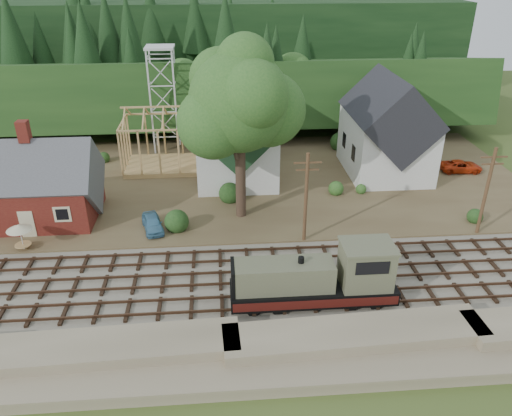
{
  "coord_description": "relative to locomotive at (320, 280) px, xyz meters",
  "views": [
    {
      "loc": [
        0.17,
        -30.29,
        21.63
      ],
      "look_at": [
        3.05,
        6.0,
        3.0
      ],
      "focal_mm": 35.0,
      "sensor_mm": 36.0,
      "label": 1
    }
  ],
  "objects": [
    {
      "name": "depot",
      "position": [
        -22.66,
        14.0,
        1.22
      ],
      "size": [
        10.8,
        7.41,
        9.0
      ],
      "color": "#571514",
      "rests_on": "village_flat"
    },
    {
      "name": "railroad_bed",
      "position": [
        -6.66,
        3.0,
        -1.92
      ],
      "size": [
        64.0,
        11.0,
        0.16
      ],
      "primitive_type": "cube",
      "color": "#726B5B",
      "rests_on": "ground"
    },
    {
      "name": "lattice_tower",
      "position": [
        -12.66,
        31.0,
        8.04
      ],
      "size": [
        3.2,
        3.2,
        12.12
      ],
      "color": "silver",
      "rests_on": "village_flat"
    },
    {
      "name": "telegraph_pole_far",
      "position": [
        15.34,
        8.2,
        2.25
      ],
      "size": [
        2.2,
        0.28,
        8.0
      ],
      "color": "#4C331E",
      "rests_on": "ground"
    },
    {
      "name": "car_red",
      "position": [
        19.84,
        21.27,
        -1.08
      ],
      "size": [
        4.6,
        2.38,
        1.24
      ],
      "primitive_type": "imported",
      "rotation": [
        0.0,
        0.0,
        1.5
      ],
      "color": "red",
      "rests_on": "village_flat"
    },
    {
      "name": "timber_frame",
      "position": [
        -12.66,
        25.0,
        1.27
      ],
      "size": [
        8.2,
        6.2,
        6.99
      ],
      "color": "tan",
      "rests_on": "village_flat"
    },
    {
      "name": "patio_set",
      "position": [
        -22.5,
        8.5,
        0.2
      ],
      "size": [
        2.0,
        2.0,
        2.23
      ],
      "color": "silver",
      "rests_on": "village_flat"
    },
    {
      "name": "farmhouse",
      "position": [
        11.34,
        22.0,
        2.87
      ],
      "size": [
        8.4,
        10.8,
        10.6
      ],
      "color": "silver",
      "rests_on": "village_flat"
    },
    {
      "name": "ground",
      "position": [
        -6.66,
        3.0,
        -2.0
      ],
      "size": [
        140.0,
        140.0,
        0.0
      ],
      "primitive_type": "plane",
      "color": "#384C1E",
      "rests_on": "ground"
    },
    {
      "name": "telegraph_pole_near",
      "position": [
        0.34,
        8.2,
        2.25
      ],
      "size": [
        2.2,
        0.28,
        8.0
      ],
      "color": "#4C331E",
      "rests_on": "ground"
    },
    {
      "name": "embankment",
      "position": [
        -6.66,
        -5.5,
        -2.0
      ],
      "size": [
        64.0,
        5.0,
        1.6
      ],
      "primitive_type": "cube",
      "color": "#7F7259",
      "rests_on": "ground"
    },
    {
      "name": "ridge",
      "position": [
        -6.66,
        61.0,
        -2.0
      ],
      "size": [
        80.0,
        20.0,
        12.0
      ],
      "primitive_type": "cube",
      "color": "black",
      "rests_on": "ground"
    },
    {
      "name": "village_flat",
      "position": [
        -6.66,
        21.0,
        -1.85
      ],
      "size": [
        64.0,
        26.0,
        0.3
      ],
      "primitive_type": "cube",
      "color": "brown",
      "rests_on": "ground"
    },
    {
      "name": "locomotive",
      "position": [
        0.0,
        0.0,
        0.0
      ],
      "size": [
        11.06,
        2.76,
        4.45
      ],
      "color": "black",
      "rests_on": "railroad_bed"
    },
    {
      "name": "church",
      "position": [
        -4.66,
        22.68,
        3.18
      ],
      "size": [
        8.4,
        15.17,
        13.0
      ],
      "color": "silver",
      "rests_on": "village_flat"
    },
    {
      "name": "hillside",
      "position": [
        -6.66,
        45.0,
        -2.0
      ],
      "size": [
        70.0,
        28.96,
        12.74
      ],
      "primitive_type": "cube",
      "rotation": [
        -0.17,
        0.0,
        0.0
      ],
      "color": "#1E3F19",
      "rests_on": "ground"
    },
    {
      "name": "car_blue",
      "position": [
        -12.41,
        10.87,
        -1.05
      ],
      "size": [
        2.45,
        4.06,
        1.29
      ],
      "primitive_type": "imported",
      "rotation": [
        0.0,
        0.0,
        0.26
      ],
      "color": "#518BAE",
      "rests_on": "village_flat"
    },
    {
      "name": "big_tree",
      "position": [
        -4.49,
        13.08,
        8.22
      ],
      "size": [
        10.9,
        8.4,
        14.7
      ],
      "color": "#38281E",
      "rests_on": "village_flat"
    }
  ]
}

